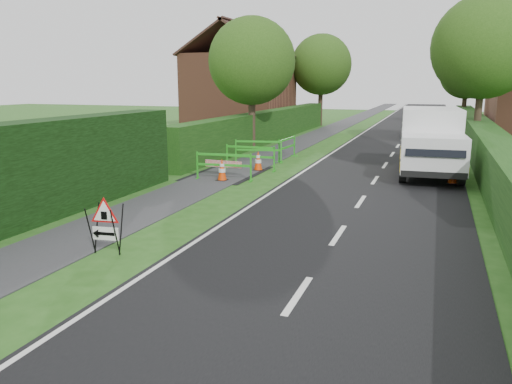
# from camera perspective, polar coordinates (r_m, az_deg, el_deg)

# --- Properties ---
(ground) EXTENTS (120.00, 120.00, 0.00)m
(ground) POSITION_cam_1_polar(r_m,az_deg,el_deg) (8.50, -13.92, -11.74)
(ground) COLOR #224F16
(ground) RESTS_ON ground
(road_surface) EXTENTS (6.00, 90.00, 0.02)m
(road_surface) POSITION_cam_1_polar(r_m,az_deg,el_deg) (41.58, 17.26, 7.12)
(road_surface) COLOR black
(road_surface) RESTS_ON ground
(footpath) EXTENTS (2.00, 90.00, 0.02)m
(footpath) POSITION_cam_1_polar(r_m,az_deg,el_deg) (42.19, 9.73, 7.56)
(footpath) COLOR #2D2D30
(footpath) RESTS_ON ground
(hedge_west_far) EXTENTS (1.00, 24.00, 1.80)m
(hedge_west_far) POSITION_cam_1_polar(r_m,az_deg,el_deg) (30.12, 1.48, 5.85)
(hedge_west_far) COLOR #14380F
(hedge_west_far) RESTS_ON ground
(hedge_east) EXTENTS (1.20, 50.00, 1.50)m
(hedge_east) POSITION_cam_1_polar(r_m,az_deg,el_deg) (22.75, 24.85, 2.58)
(hedge_east) COLOR #14380F
(hedge_east) RESTS_ON ground
(house_west) EXTENTS (7.50, 7.40, 7.88)m
(house_west) POSITION_cam_1_polar(r_m,az_deg,el_deg) (39.16, -1.81, 11.61)
(house_west) COLOR brown
(house_west) RESTS_ON ground
(tree_nw) EXTENTS (4.40, 4.40, 6.70)m
(tree_nw) POSITION_cam_1_polar(r_m,az_deg,el_deg) (26.03, -0.48, 14.72)
(tree_nw) COLOR #2D2116
(tree_nw) RESTS_ON ground
(tree_ne) EXTENTS (5.20, 5.20, 7.79)m
(tree_ne) POSITION_cam_1_polar(r_m,az_deg,el_deg) (28.51, 24.64, 14.82)
(tree_ne) COLOR #2D2116
(tree_ne) RESTS_ON ground
(tree_fw) EXTENTS (4.80, 4.80, 7.24)m
(tree_fw) POSITION_cam_1_polar(r_m,az_deg,el_deg) (41.42, 7.48, 14.23)
(tree_fw) COLOR #2D2116
(tree_fw) RESTS_ON ground
(tree_fe) EXTENTS (4.20, 4.20, 6.33)m
(tree_fe) POSITION_cam_1_polar(r_m,az_deg,el_deg) (44.44, 22.97, 12.46)
(tree_fe) COLOR #2D2116
(tree_fe) RESTS_ON ground
(triangle_sign) EXTENTS (0.77, 0.77, 1.01)m
(triangle_sign) POSITION_cam_1_polar(r_m,az_deg,el_deg) (10.46, -17.04, -3.25)
(triangle_sign) COLOR black
(triangle_sign) RESTS_ON ground
(works_van) EXTENTS (2.48, 5.55, 2.47)m
(works_van) POSITION_cam_1_polar(r_m,az_deg,el_deg) (19.89, 19.35, 5.59)
(works_van) COLOR silver
(works_van) RESTS_ON ground
(traffic_cone_0) EXTENTS (0.38, 0.38, 0.79)m
(traffic_cone_0) POSITION_cam_1_polar(r_m,az_deg,el_deg) (18.50, 21.62, 2.08)
(traffic_cone_0) COLOR black
(traffic_cone_0) RESTS_ON ground
(traffic_cone_1) EXTENTS (0.38, 0.38, 0.79)m
(traffic_cone_1) POSITION_cam_1_polar(r_m,az_deg,el_deg) (19.40, 22.32, 2.47)
(traffic_cone_1) COLOR black
(traffic_cone_1) RESTS_ON ground
(traffic_cone_2) EXTENTS (0.38, 0.38, 0.79)m
(traffic_cone_2) POSITION_cam_1_polar(r_m,az_deg,el_deg) (21.71, 21.16, 3.52)
(traffic_cone_2) COLOR black
(traffic_cone_2) RESTS_ON ground
(traffic_cone_3) EXTENTS (0.38, 0.38, 0.79)m
(traffic_cone_3) POSITION_cam_1_polar(r_m,az_deg,el_deg) (17.77, -3.90, 2.54)
(traffic_cone_3) COLOR black
(traffic_cone_3) RESTS_ON ground
(traffic_cone_4) EXTENTS (0.38, 0.38, 0.79)m
(traffic_cone_4) POSITION_cam_1_polar(r_m,az_deg,el_deg) (19.82, 0.25, 3.59)
(traffic_cone_4) COLOR black
(traffic_cone_4) RESTS_ON ground
(ped_barrier_0) EXTENTS (2.08, 0.56, 1.00)m
(ped_barrier_0) POSITION_cam_1_polar(r_m,az_deg,el_deg) (17.83, -3.71, 3.35)
(ped_barrier_0) COLOR #239A1C
(ped_barrier_0) RESTS_ON ground
(ped_barrier_1) EXTENTS (2.06, 0.37, 1.00)m
(ped_barrier_1) POSITION_cam_1_polar(r_m,az_deg,el_deg) (19.89, -0.66, 4.31)
(ped_barrier_1) COLOR #239A1C
(ped_barrier_1) RESTS_ON ground
(ped_barrier_2) EXTENTS (2.09, 0.79, 1.00)m
(ped_barrier_2) POSITION_cam_1_polar(r_m,az_deg,el_deg) (21.83, 0.28, 5.03)
(ped_barrier_2) COLOR #239A1C
(ped_barrier_2) RESTS_ON ground
(ped_barrier_3) EXTENTS (0.49, 2.08, 1.00)m
(ped_barrier_3) POSITION_cam_1_polar(r_m,az_deg,el_deg) (22.85, 3.58, 5.34)
(ped_barrier_3) COLOR #239A1C
(ped_barrier_3) RESTS_ON ground
(redwhite_plank) EXTENTS (1.50, 0.10, 0.25)m
(redwhite_plank) POSITION_cam_1_polar(r_m,az_deg,el_deg) (18.80, -3.74, 1.87)
(redwhite_plank) COLOR red
(redwhite_plank) RESTS_ON ground
(hatchback_car) EXTENTS (1.69, 4.04, 1.36)m
(hatchback_car) POSITION_cam_1_polar(r_m,az_deg,el_deg) (34.34, 17.71, 7.23)
(hatchback_car) COLOR silver
(hatchback_car) RESTS_ON ground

